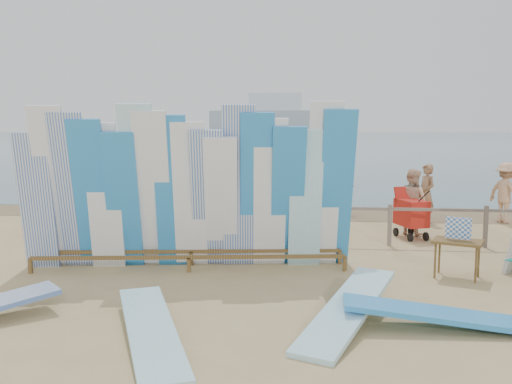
# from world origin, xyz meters

# --- Properties ---
(ground) EXTENTS (160.00, 160.00, 0.00)m
(ground) POSITION_xyz_m (0.00, 0.00, 0.00)
(ground) COLOR tan
(ground) RESTS_ON ground
(ocean) EXTENTS (320.00, 240.00, 0.02)m
(ocean) POSITION_xyz_m (0.00, 128.00, 0.00)
(ocean) COLOR #406373
(ocean) RESTS_ON ground
(wet_sand_strip) EXTENTS (40.00, 2.60, 0.01)m
(wet_sand_strip) POSITION_xyz_m (0.00, 7.20, 0.00)
(wet_sand_strip) COLOR #7A6244
(wet_sand_strip) RESTS_ON ground
(distant_ship) EXTENTS (45.00, 8.00, 14.00)m
(distant_ship) POSITION_xyz_m (-12.00, 180.00, 5.31)
(distant_ship) COLOR #999EA3
(distant_ship) RESTS_ON ocean
(fence) EXTENTS (12.08, 0.08, 0.90)m
(fence) POSITION_xyz_m (0.00, 3.00, 0.63)
(fence) COLOR #7C6B5D
(fence) RESTS_ON ground
(main_surfboard_rack) EXTENTS (5.97, 1.53, 3.00)m
(main_surfboard_rack) POSITION_xyz_m (-1.86, 0.67, 1.34)
(main_surfboard_rack) COLOR brown
(main_surfboard_rack) RESTS_ON ground
(vendor_table) EXTENTS (0.94, 0.81, 1.04)m
(vendor_table) POSITION_xyz_m (2.78, 0.55, 0.35)
(vendor_table) COLOR brown
(vendor_table) RESTS_ON ground
(flat_board_a) EXTENTS (1.59, 2.70, 0.25)m
(flat_board_a) POSITION_xyz_m (-1.62, -2.62, 0.00)
(flat_board_a) COLOR #8FD2E5
(flat_board_a) RESTS_ON ground
(flat_board_b) EXTENTS (1.53, 2.70, 0.41)m
(flat_board_b) POSITION_xyz_m (0.79, -1.83, 0.00)
(flat_board_b) COLOR #8FD2E5
(flat_board_b) RESTS_ON ground
(flat_board_d) EXTENTS (2.70, 0.60, 0.35)m
(flat_board_d) POSITION_xyz_m (2.07, -1.90, 0.00)
(flat_board_d) COLOR #2984D0
(flat_board_d) RESTS_ON ground
(beach_chair_left) EXTENTS (0.65, 0.67, 0.88)m
(beach_chair_left) POSITION_xyz_m (0.36, 3.60, 0.26)
(beach_chair_left) COLOR red
(beach_chair_left) RESTS_ON ground
(beach_chair_right) EXTENTS (0.74, 0.75, 0.87)m
(beach_chair_right) POSITION_xyz_m (0.01, 3.95, 0.25)
(beach_chair_right) COLOR red
(beach_chair_right) RESTS_ON ground
(stroller) EXTENTS (0.84, 1.00, 1.17)m
(stroller) POSITION_xyz_m (2.60, 3.84, 0.47)
(stroller) COLOR red
(stroller) RESTS_ON ground
(beachgoer_0) EXTENTS (0.79, 1.01, 1.86)m
(beachgoer_0) POSITION_xyz_m (-5.47, 3.77, 0.93)
(beachgoer_0) COLOR tan
(beachgoer_0) RESTS_ON ground
(beachgoer_3) EXTENTS (1.13, 0.81, 1.61)m
(beachgoer_3) POSITION_xyz_m (-2.39, 5.49, 0.81)
(beachgoer_3) COLOR tan
(beachgoer_3) RESTS_ON ground
(beachgoer_5) EXTENTS (1.54, 0.89, 1.58)m
(beachgoer_5) POSITION_xyz_m (0.81, 7.19, 0.79)
(beachgoer_5) COLOR beige
(beachgoer_5) RESTS_ON ground
(beachgoer_8) EXTENTS (0.80, 0.80, 1.57)m
(beachgoer_8) POSITION_xyz_m (2.70, 4.33, 0.79)
(beachgoer_8) COLOR beige
(beachgoer_8) RESTS_ON ground
(beachgoer_11) EXTENTS (1.52, 0.63, 1.60)m
(beachgoer_11) POSITION_xyz_m (-3.14, 6.12, 0.80)
(beachgoer_11) COLOR beige
(beachgoer_11) RESTS_ON ground
(beachgoer_7) EXTENTS (0.52, 0.65, 1.58)m
(beachgoer_7) POSITION_xyz_m (3.36, 5.95, 0.79)
(beachgoer_7) COLOR #8C6042
(beachgoer_7) RESTS_ON ground
(beachgoer_9) EXTENTS (0.91, 1.12, 1.62)m
(beachgoer_9) POSITION_xyz_m (5.49, 6.18, 0.81)
(beachgoer_9) COLOR tan
(beachgoer_9) RESTS_ON ground
(beachgoer_6) EXTENTS (0.81, 0.76, 1.54)m
(beachgoer_6) POSITION_xyz_m (0.31, 5.05, 0.77)
(beachgoer_6) COLOR tan
(beachgoer_6) RESTS_ON ground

